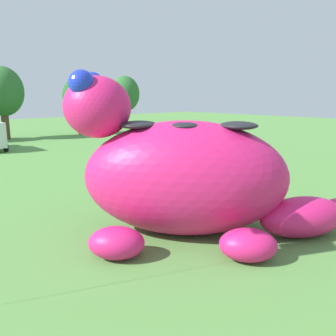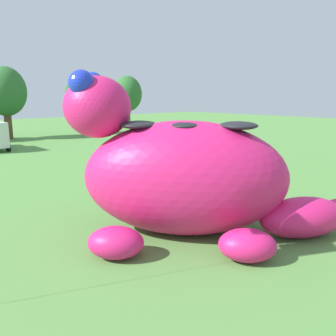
% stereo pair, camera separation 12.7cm
% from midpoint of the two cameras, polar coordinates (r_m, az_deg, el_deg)
% --- Properties ---
extents(ground_plane, '(160.00, 160.00, 0.00)m').
position_cam_midpoint_polar(ground_plane, '(14.71, 9.54, -10.46)').
color(ground_plane, '#568E42').
extents(giant_inflatable_creature, '(11.61, 9.72, 6.48)m').
position_cam_midpoint_polar(giant_inflatable_creature, '(13.92, 3.10, -1.34)').
color(giant_inflatable_creature, '#E01E6B').
rests_on(giant_inflatable_creature, ground).
extents(tree_centre_left, '(5.20, 5.20, 9.24)m').
position_cam_midpoint_polar(tree_centre_left, '(49.64, -25.10, 11.26)').
color(tree_centre_left, brown).
rests_on(tree_centre_left, ground).
extents(tree_centre, '(4.65, 4.65, 8.26)m').
position_cam_midpoint_polar(tree_centre, '(52.55, -13.97, 11.27)').
color(tree_centre, brown).
rests_on(tree_centre, ground).
extents(tree_centre_right, '(5.03, 5.03, 8.92)m').
position_cam_midpoint_polar(tree_centre_right, '(61.23, -6.65, 11.96)').
color(tree_centre_right, brown).
rests_on(tree_centre_right, ground).
extents(spectator_mid_field, '(0.38, 0.26, 1.71)m').
position_cam_midpoint_polar(spectator_mid_field, '(28.76, 6.76, 2.32)').
color(spectator_mid_field, '#726656').
rests_on(spectator_mid_field, ground).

